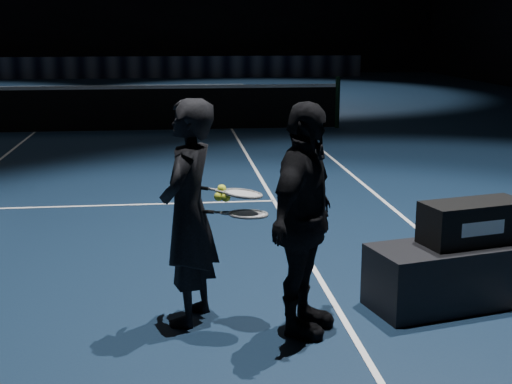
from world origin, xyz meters
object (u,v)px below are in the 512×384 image
racket_bag (473,222)px  racket_lower (248,214)px  player_bench (470,272)px  racket_upper (243,194)px  tennis_balls (222,195)px  player_b (303,220)px  player_a (188,213)px

racket_bag → racket_lower: size_ratio=1.22×
player_bench → racket_upper: bearing=173.2°
racket_lower → tennis_balls: tennis_balls is taller
racket_lower → tennis_balls: (-0.18, 0.07, 0.13)m
racket_bag → player_b: (-1.43, -0.40, 0.17)m
racket_bag → racket_lower: bearing=175.0°
player_b → racket_lower: (-0.38, 0.14, 0.02)m
player_a → racket_upper: player_a is taller
player_bench → racket_upper: racket_upper is taller
player_bench → player_a: bearing=169.6°
tennis_balls → player_a: bearing=161.3°
player_a → tennis_balls: bearing=93.3°
racket_lower → racket_upper: bearing=141.3°
player_a → racket_upper: size_ratio=2.46×
player_bench → racket_upper: 2.00m
player_a → player_b: 0.85m
player_b → racket_lower: 0.40m
player_b → racket_upper: player_b is taller
player_bench → racket_upper: (-1.84, -0.21, 0.75)m
racket_lower → racket_upper: (-0.03, 0.05, 0.14)m
player_b → tennis_balls: bearing=99.8°
racket_upper → player_bench: bearing=22.2°
racket_upper → player_b: bearing=-9.1°
racket_bag → tennis_balls: 2.03m
racket_lower → racket_upper: 0.15m
racket_bag → player_a: 2.24m
tennis_balls → racket_bag: bearing=5.5°
racket_bag → racket_lower: 1.84m
player_b → racket_upper: bearing=95.2°
player_bench → racket_lower: bearing=175.0°
racket_upper → tennis_balls: (-0.15, 0.02, -0.01)m
racket_bag → player_bench: bearing=0.0°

